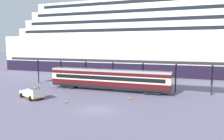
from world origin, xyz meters
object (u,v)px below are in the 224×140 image
cruise_ship (201,39)px  traffic_cone_mid (130,98)px  train_carriage (109,79)px  service_truck (33,93)px  traffic_cone_near (66,101)px

cruise_ship → traffic_cone_mid: cruise_ship is taller
train_carriage → service_truck: 14.03m
service_truck → train_carriage: bearing=47.4°
train_carriage → traffic_cone_mid: train_carriage is taller
train_carriage → traffic_cone_mid: (5.75, -5.55, -2.00)m
traffic_cone_near → traffic_cone_mid: 10.08m
service_truck → traffic_cone_near: 6.61m
traffic_cone_mid → traffic_cone_near: bearing=-149.1°
train_carriage → service_truck: bearing=-132.6°
service_truck → traffic_cone_mid: service_truck is taller
cruise_ship → traffic_cone_near: bearing=-114.2°
train_carriage → traffic_cone_near: size_ratio=38.22×
traffic_cone_near → traffic_cone_mid: traffic_cone_mid is taller
cruise_ship → traffic_cone_mid: bearing=-106.3°
traffic_cone_near → traffic_cone_mid: (8.65, 5.18, 0.01)m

